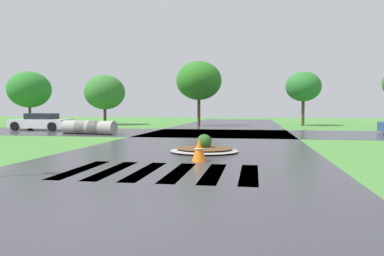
{
  "coord_description": "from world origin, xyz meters",
  "views": [
    {
      "loc": [
        2.38,
        -4.87,
        1.66
      ],
      "look_at": [
        -0.0,
        9.29,
        0.89
      ],
      "focal_mm": 35.02,
      "sensor_mm": 36.0,
      "label": 1
    }
  ],
  "objects_px": {
    "traffic_cone": "(199,150)",
    "car_dark_suv": "(41,122)",
    "median_island": "(204,149)",
    "drainage_pipe_stack": "(89,127)"
  },
  "relations": [
    {
      "from": "car_dark_suv",
      "to": "drainage_pipe_stack",
      "type": "relative_size",
      "value": 1.18
    },
    {
      "from": "median_island",
      "to": "drainage_pipe_stack",
      "type": "distance_m",
      "value": 11.94
    },
    {
      "from": "traffic_cone",
      "to": "car_dark_suv",
      "type": "bearing_deg",
      "value": 134.66
    },
    {
      "from": "median_island",
      "to": "traffic_cone",
      "type": "distance_m",
      "value": 2.42
    },
    {
      "from": "median_island",
      "to": "car_dark_suv",
      "type": "height_order",
      "value": "car_dark_suv"
    },
    {
      "from": "car_dark_suv",
      "to": "traffic_cone",
      "type": "distance_m",
      "value": 20.09
    },
    {
      "from": "car_dark_suv",
      "to": "traffic_cone",
      "type": "bearing_deg",
      "value": 136.31
    },
    {
      "from": "car_dark_suv",
      "to": "traffic_cone",
      "type": "xyz_separation_m",
      "value": [
        14.12,
        -14.29,
        -0.24
      ]
    },
    {
      "from": "car_dark_suv",
      "to": "drainage_pipe_stack",
      "type": "height_order",
      "value": "car_dark_suv"
    },
    {
      "from": "car_dark_suv",
      "to": "drainage_pipe_stack",
      "type": "xyz_separation_m",
      "value": [
        5.46,
        -3.51,
        -0.16
      ]
    }
  ]
}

